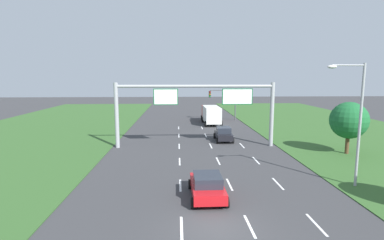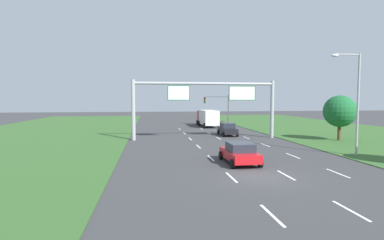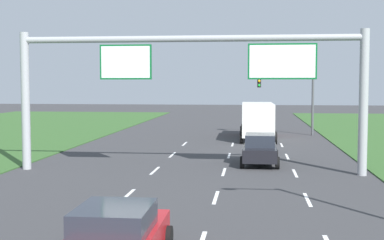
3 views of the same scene
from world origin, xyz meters
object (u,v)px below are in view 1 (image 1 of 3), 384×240
roadside_tree_mid (349,120)px  box_truck (211,114)px  car_lead_silver (223,134)px  sign_gantry (198,102)px  car_near_red (207,186)px  traffic_light_mast (224,98)px  street_lamp (355,114)px

roadside_tree_mid → box_truck: bearing=119.2°
car_lead_silver → sign_gantry: (-3.31, -2.93, 4.04)m
car_lead_silver → sign_gantry: 5.99m
box_truck → sign_gantry: bearing=-102.3°
car_near_red → box_truck: 30.46m
car_near_red → sign_gantry: size_ratio=0.25×
sign_gantry → traffic_light_mast: size_ratio=3.08×
sign_gantry → car_lead_silver: bearing=41.5°
sign_gantry → roadside_tree_mid: size_ratio=3.32×
box_truck → traffic_light_mast: (2.73, 3.40, 2.27)m
car_lead_silver → roadside_tree_mid: 13.40m
box_truck → street_lamp: size_ratio=0.97×
car_near_red → car_lead_silver: car_lead_silver is taller
car_lead_silver → sign_gantry: bearing=-137.4°
traffic_light_mast → car_lead_silver: bearing=-99.2°
roadside_tree_mid → sign_gantry: bearing=165.0°
traffic_light_mast → roadside_tree_mid: bearing=-70.1°
traffic_light_mast → roadside_tree_mid: 25.06m
car_near_red → box_truck: box_truck is taller
car_near_red → traffic_light_mast: traffic_light_mast is taller
car_near_red → street_lamp: size_ratio=0.50×
car_lead_silver → roadside_tree_mid: (11.24, -6.84, 2.54)m
car_lead_silver → traffic_light_mast: bearing=81.9°
street_lamp → roadside_tree_mid: street_lamp is taller
car_lead_silver → roadside_tree_mid: size_ratio=0.79×
car_near_red → roadside_tree_mid: 18.16m
car_near_red → street_lamp: bearing=7.6°
sign_gantry → box_truck: bearing=78.6°
street_lamp → roadside_tree_mid: 10.01m
box_truck → sign_gantry: size_ratio=0.48×
box_truck → street_lamp: 29.74m
car_lead_silver → sign_gantry: size_ratio=0.24×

